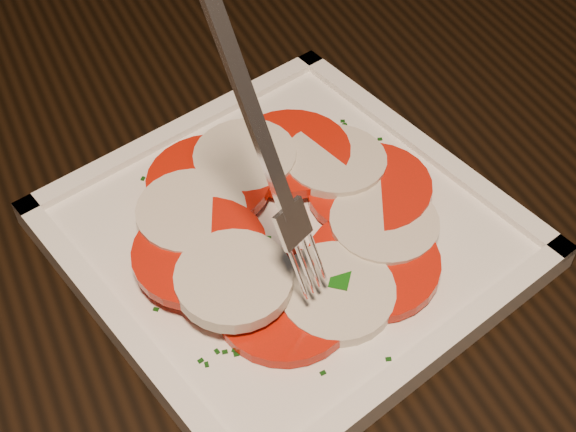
% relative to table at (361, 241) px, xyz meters
% --- Properties ---
extents(ground, '(6.00, 6.00, 0.00)m').
position_rel_table_xyz_m(ground, '(0.23, 0.26, -0.65)').
color(ground, black).
rests_on(ground, ground).
extents(table, '(1.30, 0.95, 0.75)m').
position_rel_table_xyz_m(table, '(0.00, 0.00, 0.00)').
color(table, black).
rests_on(table, ground).
extents(plate, '(0.30, 0.30, 0.01)m').
position_rel_table_xyz_m(plate, '(-0.10, -0.04, 0.11)').
color(plate, white).
rests_on(plate, table).
extents(caprese_salad, '(0.22, 0.24, 0.03)m').
position_rel_table_xyz_m(caprese_salad, '(-0.10, -0.04, 0.12)').
color(caprese_salad, red).
rests_on(caprese_salad, plate).
extents(fork, '(0.06, 0.09, 0.19)m').
position_rel_table_xyz_m(fork, '(-0.14, -0.05, 0.23)').
color(fork, white).
rests_on(fork, caprese_salad).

